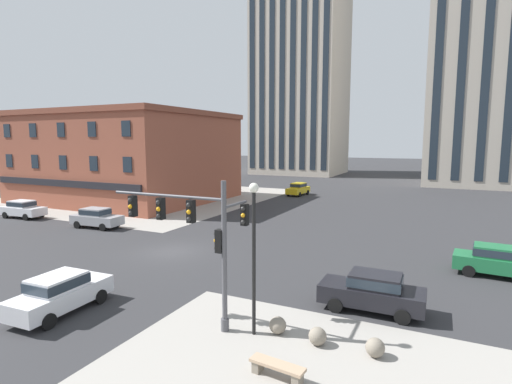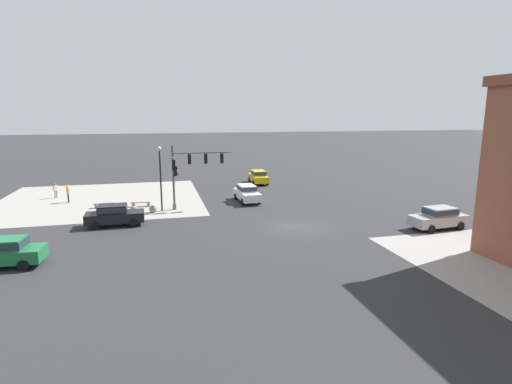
# 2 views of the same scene
# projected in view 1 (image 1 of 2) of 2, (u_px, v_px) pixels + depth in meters

# --- Properties ---
(ground_plane) EXTENTS (320.00, 320.00, 0.00)m
(ground_plane) POSITION_uv_depth(u_px,v_px,m) (172.00, 252.00, 26.55)
(ground_plane) COLOR #2D2D30
(sidewalk_far_corner) EXTENTS (32.00, 32.00, 0.02)m
(sidewalk_far_corner) POSITION_uv_depth(u_px,v_px,m) (145.00, 196.00, 53.05)
(sidewalk_far_corner) COLOR gray
(sidewalk_far_corner) RESTS_ON ground
(traffic_signal_main) EXTENTS (5.51, 2.09, 5.88)m
(traffic_signal_main) POSITION_uv_depth(u_px,v_px,m) (200.00, 232.00, 15.67)
(traffic_signal_main) COLOR #4C4C51
(traffic_signal_main) RESTS_ON ground
(bollard_sphere_curb_a) EXTENTS (0.66, 0.66, 0.66)m
(bollard_sphere_curb_a) POSITION_uv_depth(u_px,v_px,m) (278.00, 325.00, 15.20)
(bollard_sphere_curb_a) COLOR gray
(bollard_sphere_curb_a) RESTS_ON ground
(bollard_sphere_curb_b) EXTENTS (0.66, 0.66, 0.66)m
(bollard_sphere_curb_b) POSITION_uv_depth(u_px,v_px,m) (318.00, 336.00, 14.35)
(bollard_sphere_curb_b) COLOR gray
(bollard_sphere_curb_b) RESTS_ON ground
(bollard_sphere_curb_c) EXTENTS (0.66, 0.66, 0.66)m
(bollard_sphere_curb_c) POSITION_uv_depth(u_px,v_px,m) (375.00, 348.00, 13.56)
(bollard_sphere_curb_c) COLOR gray
(bollard_sphere_curb_c) RESTS_ON ground
(bench_near_signal) EXTENTS (1.84, 0.66, 0.49)m
(bench_near_signal) POSITION_uv_depth(u_px,v_px,m) (277.00, 368.00, 12.33)
(bench_near_signal) COLOR tan
(bench_near_signal) RESTS_ON ground
(street_lamp_corner_near) EXTENTS (0.36, 0.36, 5.83)m
(street_lamp_corner_near) POSITION_uv_depth(u_px,v_px,m) (254.00, 242.00, 14.72)
(street_lamp_corner_near) COLOR black
(street_lamp_corner_near) RESTS_ON ground
(car_main_northbound_near) EXTENTS (4.53, 2.16, 1.68)m
(car_main_northbound_near) POSITION_uv_depth(u_px,v_px,m) (96.00, 217.00, 33.76)
(car_main_northbound_near) COLOR #99999E
(car_main_northbound_near) RESTS_ON ground
(car_main_northbound_far) EXTENTS (4.52, 2.14, 1.68)m
(car_main_northbound_far) POSITION_uv_depth(u_px,v_px,m) (23.00, 208.00, 38.11)
(car_main_northbound_far) COLOR silver
(car_main_northbound_far) RESTS_ON ground
(car_main_southbound_near) EXTENTS (2.05, 4.48, 1.68)m
(car_main_southbound_near) POSITION_uv_depth(u_px,v_px,m) (60.00, 292.00, 16.99)
(car_main_southbound_near) COLOR silver
(car_main_southbound_near) RESTS_ON ground
(car_main_southbound_far) EXTENTS (4.52, 2.15, 1.68)m
(car_main_southbound_far) POSITION_uv_depth(u_px,v_px,m) (497.00, 260.00, 21.57)
(car_main_southbound_far) COLOR #1E6B3D
(car_main_southbound_far) RESTS_ON ground
(car_cross_eastbound) EXTENTS (4.43, 1.95, 1.68)m
(car_cross_eastbound) POSITION_uv_depth(u_px,v_px,m) (373.00, 290.00, 17.17)
(car_cross_eastbound) COLOR black
(car_cross_eastbound) RESTS_ON ground
(car_parked_curb) EXTENTS (2.14, 4.52, 1.68)m
(car_parked_curb) POSITION_uv_depth(u_px,v_px,m) (298.00, 189.00, 54.14)
(car_parked_curb) COLOR gold
(car_parked_curb) RESTS_ON ground
(storefront_block_near_corner) EXTENTS (22.84, 19.32, 10.83)m
(storefront_block_near_corner) POSITION_uv_depth(u_px,v_px,m) (128.00, 156.00, 50.15)
(storefront_block_near_corner) COLOR brown
(storefront_block_near_corner) RESTS_ON ground
(residential_tower_skyline_left) EXTENTS (18.82, 17.17, 74.04)m
(residential_tower_skyline_left) POSITION_uv_depth(u_px,v_px,m) (302.00, 5.00, 86.98)
(residential_tower_skyline_left) COLOR #B2A899
(residential_tower_skyline_left) RESTS_ON ground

